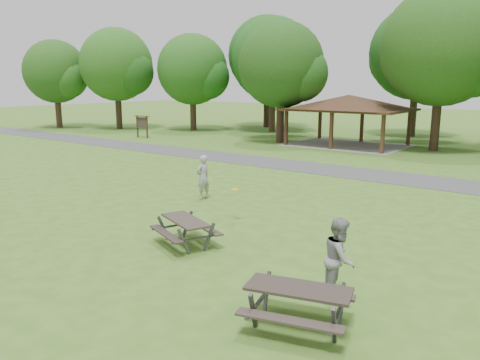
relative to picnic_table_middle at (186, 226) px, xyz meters
name	(u,v)px	position (x,y,z in m)	size (l,w,h in m)	color
ground	(134,240)	(-1.58, -0.60, -0.59)	(160.00, 160.00, 0.00)	#3D691E
asphalt_path	(337,171)	(-1.58, 13.40, -0.58)	(120.00, 3.20, 0.02)	#424244
pavilion	(349,104)	(-5.58, 23.40, 2.47)	(8.60, 7.01, 3.76)	#311B11
notice_board	(142,122)	(-21.58, 17.40, 0.72)	(1.60, 0.30, 1.88)	#331C12
tree_row_a	(117,67)	(-29.50, 21.42, 5.56)	(7.56, 7.20, 9.97)	black
tree_row_b	(193,72)	(-22.50, 24.92, 5.07)	(7.14, 6.80, 9.28)	#301D15
tree_row_c	(274,62)	(-15.49, 28.42, 5.94)	(8.19, 7.80, 10.67)	#321F16
tree_row_d	(282,67)	(-10.50, 21.92, 5.17)	(6.93, 6.60, 9.27)	black
tree_row_e	(444,50)	(0.51, 24.42, 6.19)	(8.40, 8.00, 11.02)	black
tree_deep_a	(268,58)	(-18.49, 31.92, 6.54)	(8.40, 8.00, 11.38)	black
tree_deep_b	(419,55)	(-3.49, 32.42, 6.29)	(8.40, 8.00, 11.13)	#2E2114
tree_flank_left	(56,74)	(-35.51, 18.42, 4.93)	(6.72, 6.40, 8.93)	#332116
picnic_table_middle	(186,226)	(0.00, 0.00, 0.00)	(2.28, 2.07, 0.81)	#302823
picnic_table_far	(298,297)	(4.97, -2.12, 0.04)	(2.35, 2.08, 0.86)	#2A221E
frisbee_in_flight	(235,190)	(-0.29, 2.71, 0.52)	(0.34, 0.34, 0.02)	gold
frisbee_thrower	(203,177)	(-3.29, 4.49, 0.30)	(0.65, 0.43, 1.79)	#9C9C9E
frisbee_catcher	(340,258)	(5.03, -0.44, 0.31)	(0.88, 0.69, 1.82)	gray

